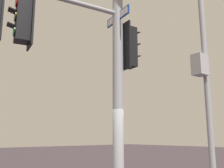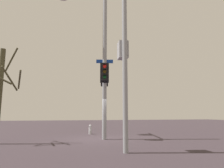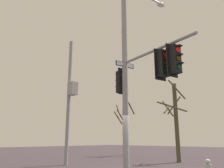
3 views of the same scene
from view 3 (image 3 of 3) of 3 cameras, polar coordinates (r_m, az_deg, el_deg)
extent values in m
cylinder|color=gray|center=(11.26, 3.22, 4.82)|extent=(0.28, 0.28, 9.96)
ellipsoid|color=silver|center=(14.95, 12.03, 18.73)|extent=(0.47, 0.66, 0.20)
cylinder|color=gray|center=(9.89, 10.64, 8.25)|extent=(4.00, 0.88, 0.12)
cube|color=black|center=(9.40, 12.56, 4.98)|extent=(0.38, 0.42, 1.10)
cube|color=black|center=(9.52, 11.83, 4.71)|extent=(0.17, 0.55, 1.30)
cylinder|color=red|center=(9.41, 13.16, 7.20)|extent=(0.08, 0.22, 0.22)
cube|color=black|center=(9.40, 13.45, 8.01)|extent=(0.21, 0.24, 0.06)
cylinder|color=#352504|center=(9.29, 13.28, 5.24)|extent=(0.08, 0.22, 0.22)
cube|color=black|center=(9.29, 13.57, 6.06)|extent=(0.21, 0.24, 0.06)
cylinder|color=black|center=(9.19, 13.39, 3.23)|extent=(0.08, 0.22, 0.22)
cube|color=black|center=(9.18, 13.69, 4.06)|extent=(0.21, 0.24, 0.06)
cylinder|color=gray|center=(9.62, 12.36, 8.51)|extent=(0.04, 0.04, 0.15)
cube|color=black|center=(9.03, 15.47, 5.95)|extent=(0.37, 0.41, 1.10)
cube|color=black|center=(9.13, 14.65, 5.67)|extent=(0.15, 0.56, 1.30)
cylinder|color=red|center=(9.05, 16.14, 8.24)|extent=(0.07, 0.22, 0.22)
cube|color=black|center=(9.05, 16.46, 9.08)|extent=(0.20, 0.24, 0.06)
cylinder|color=#352504|center=(8.93, 16.29, 6.22)|extent=(0.07, 0.22, 0.22)
cube|color=black|center=(8.93, 16.61, 7.07)|extent=(0.20, 0.24, 0.06)
cylinder|color=black|center=(8.83, 16.43, 4.14)|extent=(0.07, 0.22, 0.22)
cube|color=black|center=(8.82, 16.76, 5.00)|extent=(0.20, 0.24, 0.06)
cylinder|color=gray|center=(9.25, 15.22, 9.60)|extent=(0.04, 0.04, 0.15)
cube|color=black|center=(11.30, 2.14, 0.50)|extent=(0.35, 0.40, 1.10)
cube|color=black|center=(11.17, 2.69, 0.67)|extent=(0.13, 0.56, 1.30)
cylinder|color=red|center=(11.51, 1.60, 1.98)|extent=(0.06, 0.22, 0.22)
cube|color=black|center=(11.60, 1.36, 2.47)|extent=(0.19, 0.23, 0.06)
cylinder|color=#352504|center=(11.42, 1.61, 0.33)|extent=(0.06, 0.22, 0.22)
cube|color=black|center=(11.51, 1.37, 0.84)|extent=(0.19, 0.23, 0.06)
cylinder|color=black|center=(11.35, 1.62, -1.33)|extent=(0.06, 0.22, 0.22)
cube|color=black|center=(11.43, 1.38, -0.81)|extent=(0.19, 0.23, 0.06)
cube|color=navy|center=(11.26, 3.22, 4.81)|extent=(0.25, 1.08, 0.24)
cube|color=white|center=(11.24, 3.28, 4.83)|extent=(0.21, 0.98, 0.18)
cylinder|color=gray|center=(14.19, -10.73, -3.80)|extent=(0.22, 0.22, 7.59)
cube|color=#99999E|center=(14.00, -9.79, -1.15)|extent=(0.55, 0.45, 0.78)
sphere|color=#B2B2B7|center=(9.31, 22.76, -17.48)|extent=(0.20, 0.20, 0.20)
cylinder|color=#49452D|center=(15.99, 15.74, -8.98)|extent=(0.28, 0.28, 5.18)
cylinder|color=#49452D|center=(15.76, 13.70, -5.91)|extent=(1.16, 0.70, 1.19)
cylinder|color=#49452D|center=(15.80, 15.83, -1.31)|extent=(0.84, 0.87, 1.34)
cylinder|color=#49452D|center=(15.19, 14.63, -5.45)|extent=(1.88, 0.54, 0.83)
cylinder|color=#49452D|center=(16.57, 15.19, -5.16)|extent=(0.84, 0.70, 1.27)
cylinder|color=#49452D|center=(16.27, 13.54, -6.24)|extent=(0.32, 1.23, 0.67)
cylinder|color=#453726|center=(21.70, 3.12, -11.91)|extent=(0.33, 0.33, 4.18)
cylinder|color=#453726|center=(21.73, 1.48, -6.34)|extent=(1.11, 0.84, 1.06)
cylinder|color=#453726|center=(21.45, 2.23, -8.05)|extent=(1.03, 0.13, 1.35)
cylinder|color=#453726|center=(21.43, 1.50, -8.35)|extent=(1.41, 0.54, 1.31)
cylinder|color=#453726|center=(21.61, 4.86, -6.09)|extent=(0.59, 1.49, 1.00)
camera|label=1|loc=(13.19, 33.20, -9.64)|focal=41.84mm
camera|label=2|loc=(22.03, -18.26, -12.70)|focal=31.85mm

